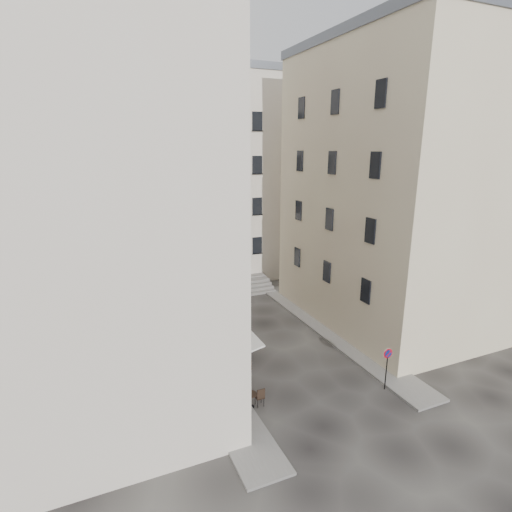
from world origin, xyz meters
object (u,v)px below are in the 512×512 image
bistro_table_b (238,370)px  pedestrian (220,335)px  no_parking_sign (387,361)px  bistro_table_a (250,399)px

bistro_table_b → pedestrian: size_ratio=0.73×
no_parking_sign → bistro_table_a: (-6.88, 1.35, -1.13)m
bistro_table_b → no_parking_sign: bearing=-31.0°
no_parking_sign → bistro_table_b: no_parking_sign is taller
bistro_table_a → pedestrian: pedestrian is taller
no_parking_sign → pedestrian: (-6.36, 7.40, -0.68)m
bistro_table_a → bistro_table_b: bearing=81.4°
bistro_table_a → pedestrian: bearing=85.1°
no_parking_sign → bistro_table_a: no_parking_sign is taller
bistro_table_b → pedestrian: bearing=87.8°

